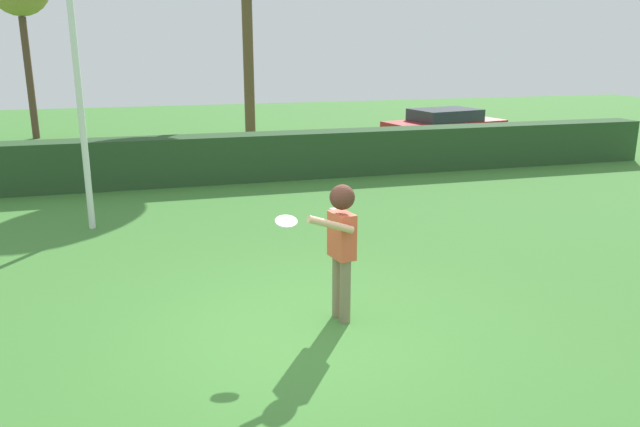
{
  "coord_description": "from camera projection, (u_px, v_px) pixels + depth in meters",
  "views": [
    {
      "loc": [
        -1.73,
        -6.83,
        3.43
      ],
      "look_at": [
        0.53,
        1.21,
        1.15
      ],
      "focal_mm": 34.98,
      "sensor_mm": 36.0,
      "label": 1
    }
  ],
  "objects": [
    {
      "name": "parked_car_red",
      "position": [
        444.0,
        125.0,
        21.59
      ],
      "size": [
        4.45,
        2.48,
        1.25
      ],
      "color": "#B21E1E",
      "rests_on": "ground"
    },
    {
      "name": "lamppost",
      "position": [
        73.0,
        31.0,
        11.03
      ],
      "size": [
        0.24,
        0.24,
        6.65
      ],
      "color": "silver",
      "rests_on": "ground"
    },
    {
      "name": "frisbee",
      "position": [
        286.0,
        222.0,
        7.57
      ],
      "size": [
        0.28,
        0.27,
        0.1
      ],
      "color": "white"
    },
    {
      "name": "hedge_row",
      "position": [
        217.0,
        159.0,
        15.88
      ],
      "size": [
        25.08,
        0.9,
        1.19
      ],
      "primitive_type": "cube",
      "color": "#284926",
      "rests_on": "ground"
    },
    {
      "name": "person",
      "position": [
        341.0,
        237.0,
        7.73
      ],
      "size": [
        0.69,
        0.66,
        1.78
      ],
      "color": "#7E6F54",
      "rests_on": "ground"
    },
    {
      "name": "ground_plane",
      "position": [
        305.0,
        331.0,
        7.7
      ],
      "size": [
        60.0,
        60.0,
        0.0
      ],
      "primitive_type": "plane",
      "color": "#417E33"
    }
  ]
}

